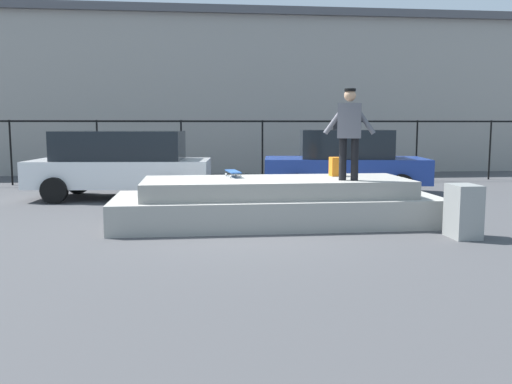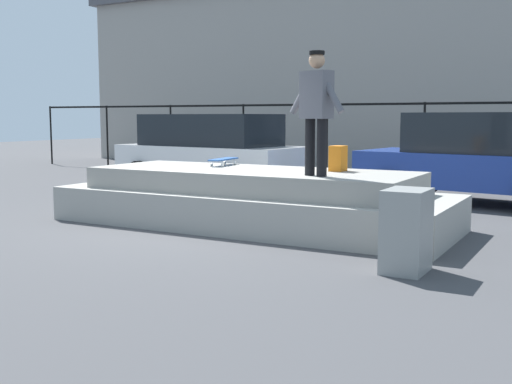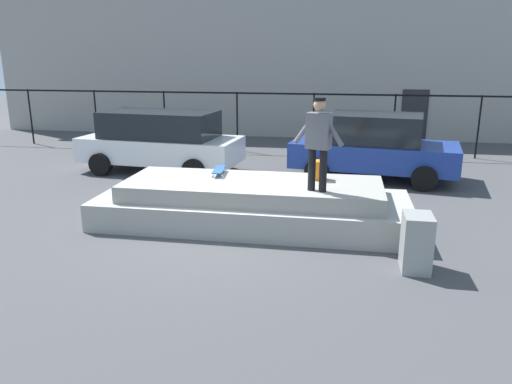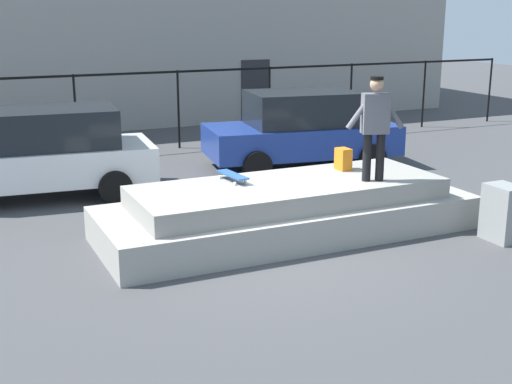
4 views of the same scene
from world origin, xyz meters
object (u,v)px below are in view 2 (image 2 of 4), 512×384
at_px(backpack, 338,158).
at_px(car_white_hatchback_near, 210,149).
at_px(car_blue_sedan_mid, 476,158).
at_px(skateboard, 224,160).
at_px(utility_box, 406,231).
at_px(skateboarder, 316,105).

distance_m(backpack, car_white_hatchback_near, 6.00).
bearing_deg(car_white_hatchback_near, car_blue_sedan_mid, 1.99).
bearing_deg(skateboard, backpack, -1.79).
relative_size(skateboard, car_blue_sedan_mid, 0.17).
bearing_deg(skateboard, utility_box, -30.60).
xyz_separation_m(skateboarder, utility_box, (1.65, -1.27, -1.40)).
distance_m(skateboard, utility_box, 4.38).
bearing_deg(backpack, skateboarder, -179.29).
distance_m(backpack, car_blue_sedan_mid, 4.11).
relative_size(skateboarder, utility_box, 1.87).
distance_m(skateboarder, skateboard, 2.46).
distance_m(backpack, utility_box, 2.79).
distance_m(skateboard, car_white_hatchback_near, 4.50).
height_order(skateboard, utility_box, skateboard).
xyz_separation_m(skateboard, car_blue_sedan_mid, (3.37, 3.83, -0.08)).
height_order(skateboarder, car_white_hatchback_near, skateboarder).
relative_size(skateboarder, skateboard, 2.15).
bearing_deg(utility_box, skateboard, 149.33).
height_order(backpack, car_white_hatchback_near, car_white_hatchback_near).
distance_m(car_blue_sedan_mid, utility_box, 6.07).
xyz_separation_m(skateboard, utility_box, (3.74, -2.21, -0.52)).
bearing_deg(skateboard, car_blue_sedan_mid, 48.65).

